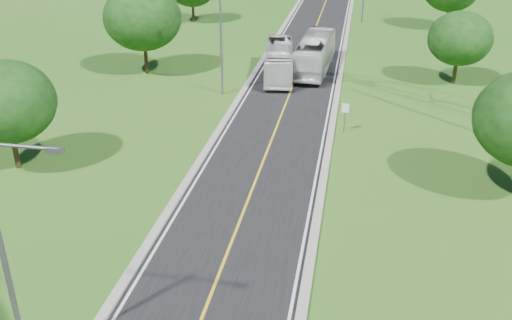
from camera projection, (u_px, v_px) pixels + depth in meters
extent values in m
plane|color=#265B19|center=(305.00, 54.00, 63.99)|extent=(260.00, 260.00, 0.00)
cube|color=black|center=(310.00, 41.00, 69.30)|extent=(8.00, 150.00, 0.06)
cube|color=gray|center=(276.00, 39.00, 69.95)|extent=(0.50, 150.00, 0.22)
cube|color=gray|center=(346.00, 42.00, 68.58)|extent=(0.50, 150.00, 0.22)
cylinder|color=slate|center=(345.00, 118.00, 43.13)|extent=(0.08, 0.08, 2.40)
cube|color=white|center=(345.00, 108.00, 42.75)|extent=(0.55, 0.04, 0.70)
cylinder|color=slate|center=(4.00, 261.00, 20.23)|extent=(0.22, 0.22, 10.00)
cylinder|color=slate|center=(17.00, 146.00, 18.01)|extent=(2.80, 0.12, 0.12)
cube|color=slate|center=(55.00, 150.00, 17.82)|extent=(0.50, 0.25, 0.18)
cylinder|color=slate|center=(221.00, 40.00, 49.49)|extent=(0.22, 0.22, 10.00)
cylinder|color=black|center=(15.00, 149.00, 37.61)|extent=(0.36, 0.36, 2.70)
ellipsoid|color=black|center=(6.00, 102.00, 36.18)|extent=(6.30, 6.30, 5.36)
cylinder|color=black|center=(146.00, 57.00, 56.84)|extent=(0.36, 0.36, 3.24)
ellipsoid|color=black|center=(142.00, 17.00, 55.13)|extent=(7.56, 7.56, 6.43)
cylinder|color=black|center=(193.00, 12.00, 78.52)|extent=(0.36, 0.36, 2.88)
cylinder|color=black|center=(455.00, 71.00, 53.93)|extent=(0.36, 0.36, 2.52)
ellipsoid|color=black|center=(460.00, 39.00, 52.60)|extent=(5.88, 5.88, 5.00)
cylinder|color=black|center=(447.00, 17.00, 74.78)|extent=(0.36, 0.36, 3.06)
imported|color=silver|center=(315.00, 53.00, 57.63)|extent=(3.48, 12.47, 3.44)
imported|color=silver|center=(279.00, 61.00, 55.84)|extent=(3.96, 11.29, 3.08)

